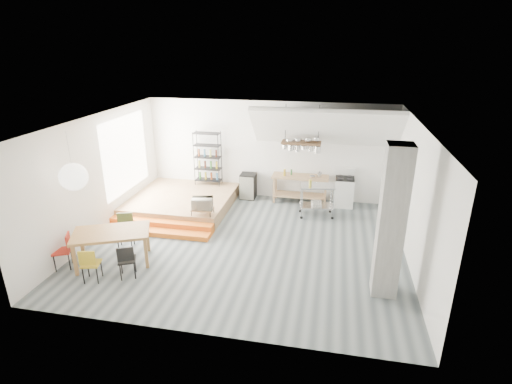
% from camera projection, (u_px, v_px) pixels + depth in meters
% --- Properties ---
extents(floor, '(8.00, 8.00, 0.00)m').
position_uv_depth(floor, '(246.00, 244.00, 10.41)').
color(floor, '#4C5558').
rests_on(floor, ground).
extents(wall_back, '(8.00, 0.04, 3.20)m').
position_uv_depth(wall_back, '(269.00, 150.00, 13.05)').
color(wall_back, silver).
rests_on(wall_back, ground).
extents(wall_left, '(0.04, 7.00, 3.20)m').
position_uv_depth(wall_left, '(98.00, 176.00, 10.58)').
color(wall_left, silver).
rests_on(wall_left, ground).
extents(wall_right, '(0.04, 7.00, 3.20)m').
position_uv_depth(wall_right, '(416.00, 198.00, 9.11)').
color(wall_right, silver).
rests_on(wall_right, ground).
extents(ceiling, '(8.00, 7.00, 0.02)m').
position_uv_depth(ceiling, '(244.00, 122.00, 9.27)').
color(ceiling, white).
rests_on(ceiling, wall_back).
extents(slope_ceiling, '(4.40, 1.44, 1.32)m').
position_uv_depth(slope_ceiling, '(325.00, 128.00, 11.83)').
color(slope_ceiling, white).
rests_on(slope_ceiling, wall_back).
extents(window_pane, '(0.02, 2.50, 2.20)m').
position_uv_depth(window_pane, '(126.00, 154.00, 11.88)').
color(window_pane, white).
rests_on(window_pane, wall_left).
extents(platform, '(3.00, 3.00, 0.40)m').
position_uv_depth(platform, '(183.00, 201.00, 12.63)').
color(platform, '#9F734F').
rests_on(platform, ground).
extents(step_lower, '(3.00, 0.35, 0.13)m').
position_uv_depth(step_lower, '(157.00, 232.00, 10.89)').
color(step_lower, orange).
rests_on(step_lower, ground).
extents(step_upper, '(3.00, 0.35, 0.27)m').
position_uv_depth(step_upper, '(162.00, 225.00, 11.19)').
color(step_upper, orange).
rests_on(step_upper, ground).
extents(concrete_column, '(0.50, 0.50, 3.20)m').
position_uv_depth(concrete_column, '(391.00, 223.00, 7.86)').
color(concrete_column, slate).
rests_on(concrete_column, ground).
extents(kitchen_counter, '(1.80, 0.60, 0.91)m').
position_uv_depth(kitchen_counter, '(300.00, 184.00, 12.87)').
color(kitchen_counter, '#9F734F').
rests_on(kitchen_counter, ground).
extents(stove, '(0.60, 0.60, 1.18)m').
position_uv_depth(stove, '(344.00, 191.00, 12.67)').
color(stove, white).
rests_on(stove, ground).
extents(pot_rack, '(1.20, 0.50, 1.43)m').
position_uv_depth(pot_rack, '(302.00, 145.00, 12.18)').
color(pot_rack, '#402B19').
rests_on(pot_rack, ceiling).
extents(wire_shelving, '(0.88, 0.38, 1.80)m').
position_uv_depth(wire_shelving, '(208.00, 158.00, 13.24)').
color(wire_shelving, black).
rests_on(wire_shelving, platform).
extents(microwave_shelf, '(0.60, 0.40, 0.16)m').
position_uv_depth(microwave_shelf, '(203.00, 209.00, 11.16)').
color(microwave_shelf, '#9F734F').
rests_on(microwave_shelf, platform).
extents(paper_lantern, '(0.60, 0.60, 0.60)m').
position_uv_depth(paper_lantern, '(74.00, 177.00, 8.64)').
color(paper_lantern, white).
rests_on(paper_lantern, ceiling).
extents(dining_table, '(1.95, 1.57, 0.81)m').
position_uv_depth(dining_table, '(111.00, 235.00, 9.28)').
color(dining_table, olive).
rests_on(dining_table, ground).
extents(chair_mustard, '(0.45, 0.45, 0.81)m').
position_uv_depth(chair_mustard, '(90.00, 262.00, 8.60)').
color(chair_mustard, '#A98D1C').
rests_on(chair_mustard, ground).
extents(chair_black, '(0.50, 0.50, 0.82)m').
position_uv_depth(chair_black, '(126.00, 259.00, 8.75)').
color(chair_black, black).
rests_on(chair_black, ground).
extents(chair_olive, '(0.51, 0.51, 0.89)m').
position_uv_depth(chair_olive, '(125.00, 228.00, 10.10)').
color(chair_olive, '#5E6931').
rests_on(chair_olive, ground).
extents(chair_red, '(0.52, 0.52, 0.84)m').
position_uv_depth(chair_red, '(64.00, 248.00, 9.16)').
color(chair_red, '#B02619').
rests_on(chair_red, ground).
extents(rolling_cart, '(1.07, 0.70, 0.98)m').
position_uv_depth(rolling_cart, '(317.00, 196.00, 11.85)').
color(rolling_cart, silver).
rests_on(rolling_cart, ground).
extents(mini_fridge, '(0.50, 0.50, 0.85)m').
position_uv_depth(mini_fridge, '(248.00, 186.00, 13.31)').
color(mini_fridge, black).
rests_on(mini_fridge, ground).
extents(microwave, '(0.65, 0.50, 0.32)m').
position_uv_depth(microwave, '(202.00, 203.00, 11.10)').
color(microwave, beige).
rests_on(microwave, microwave_shelf).
extents(bowl, '(0.20, 0.20, 0.05)m').
position_uv_depth(bowl, '(313.00, 176.00, 12.65)').
color(bowl, silver).
rests_on(bowl, kitchen_counter).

